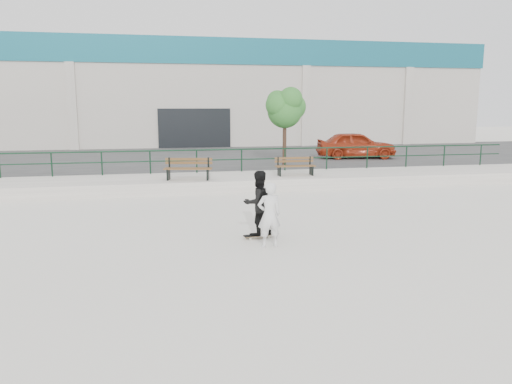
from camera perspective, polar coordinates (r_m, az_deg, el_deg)
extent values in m
plane|color=silver|center=(11.89, 2.67, -6.93)|extent=(120.00, 120.00, 0.00)
cube|color=#BAB3AA|center=(20.97, -3.72, 1.14)|extent=(30.00, 3.00, 0.50)
cube|color=#393939|center=(29.34, -6.02, 3.62)|extent=(60.00, 14.00, 0.50)
cylinder|color=#12321F|center=(22.10, -4.22, 4.85)|extent=(28.00, 0.06, 0.06)
cylinder|color=#12321F|center=(22.14, -4.21, 3.69)|extent=(28.00, 0.05, 0.05)
cylinder|color=#12321F|center=(22.82, -27.26, 2.67)|extent=(0.06, 0.06, 1.00)
cylinder|color=#12321F|center=(22.36, -22.32, 2.90)|extent=(0.06, 0.06, 1.00)
cylinder|color=#12321F|center=(22.07, -17.21, 3.12)|extent=(0.06, 0.06, 1.00)
cylinder|color=#12321F|center=(21.96, -12.00, 3.32)|extent=(0.06, 0.06, 1.00)
cylinder|color=#12321F|center=(22.04, -6.79, 3.49)|extent=(0.06, 0.06, 1.00)
cylinder|color=#12321F|center=(22.29, -1.65, 3.63)|extent=(0.06, 0.06, 1.00)
cylinder|color=#12321F|center=(22.72, 3.33, 3.73)|extent=(0.06, 0.06, 1.00)
cylinder|color=#12321F|center=(23.32, 8.09, 3.81)|extent=(0.06, 0.06, 1.00)
cylinder|color=#12321F|center=(24.06, 12.60, 3.86)|extent=(0.06, 0.06, 1.00)
cylinder|color=#12321F|center=(24.95, 16.80, 3.88)|extent=(0.06, 0.06, 1.00)
cylinder|color=#12321F|center=(25.95, 20.70, 3.88)|extent=(0.06, 0.06, 1.00)
cylinder|color=#12321F|center=(27.07, 24.29, 3.87)|extent=(0.06, 0.06, 1.00)
cube|color=beige|center=(43.12, -7.98, 10.58)|extent=(44.00, 16.00, 8.00)
cube|color=#176073|center=(43.27, -8.08, 14.68)|extent=(44.20, 16.20, 1.80)
cube|color=black|center=(35.14, -7.02, 6.85)|extent=(5.00, 0.15, 3.20)
cube|color=beige|center=(35.31, -20.28, 8.77)|extent=(0.60, 0.25, 6.20)
cube|color=beige|center=(36.57, 5.69, 9.34)|extent=(0.60, 0.25, 6.20)
cube|color=beige|center=(39.68, 16.94, 9.01)|extent=(0.60, 0.25, 6.20)
cube|color=brown|center=(19.81, -7.85, 2.60)|extent=(1.87, 0.52, 0.04)
cube|color=brown|center=(19.99, -7.78, 2.67)|extent=(1.87, 0.52, 0.04)
cube|color=brown|center=(20.18, -7.70, 2.74)|extent=(1.87, 0.52, 0.04)
cube|color=brown|center=(20.24, -7.68, 3.32)|extent=(1.86, 0.43, 0.10)
cube|color=brown|center=(20.22, -7.69, 3.74)|extent=(1.86, 0.43, 0.10)
cube|color=black|center=(20.15, -9.98, 2.00)|extent=(0.17, 0.53, 0.44)
cube|color=black|center=(20.36, -9.88, 3.31)|extent=(0.07, 0.06, 0.44)
cube|color=black|center=(19.93, -5.52, 2.02)|extent=(0.17, 0.53, 0.44)
cube|color=black|center=(20.14, -5.46, 3.34)|extent=(0.07, 0.06, 0.44)
cube|color=brown|center=(20.96, 4.65, 2.93)|extent=(1.69, 0.15, 0.04)
cube|color=brown|center=(21.12, 4.53, 2.98)|extent=(1.69, 0.15, 0.04)
cube|color=brown|center=(21.28, 4.42, 3.04)|extent=(1.69, 0.15, 0.04)
cube|color=brown|center=(21.33, 4.37, 3.53)|extent=(1.69, 0.07, 0.09)
cube|color=brown|center=(21.32, 4.38, 3.89)|extent=(1.69, 0.07, 0.09)
cube|color=black|center=(20.98, 2.67, 2.39)|extent=(0.07, 0.47, 0.39)
cube|color=black|center=(21.17, 2.53, 3.50)|extent=(0.06, 0.05, 0.39)
cube|color=black|center=(21.34, 6.35, 2.46)|extent=(0.07, 0.47, 0.39)
cube|color=black|center=(21.52, 6.18, 3.56)|extent=(0.06, 0.05, 0.39)
cylinder|color=#483124|center=(24.88, 3.27, 5.75)|extent=(0.19, 0.19, 2.28)
sphere|color=#296E28|center=(24.82, 3.31, 9.26)|extent=(1.71, 1.71, 1.71)
sphere|color=#296E28|center=(25.22, 4.20, 9.69)|extent=(1.33, 1.33, 1.33)
sphere|color=#296E28|center=(24.54, 2.56, 9.92)|extent=(1.24, 1.24, 1.24)
sphere|color=#296E28|center=(24.50, 3.99, 10.57)|extent=(1.14, 1.14, 1.14)
sphere|color=#296E28|center=(25.11, 2.45, 10.36)|extent=(1.05, 1.05, 1.05)
imported|color=#9E2B13|center=(28.52, 11.36, 5.30)|extent=(4.59, 2.46, 1.48)
cube|color=black|center=(13.12, 0.26, -4.92)|extent=(0.80, 0.34, 0.02)
cube|color=olive|center=(13.13, 0.26, -4.99)|extent=(0.80, 0.34, 0.01)
cube|color=#949599|center=(13.04, -0.80, -5.20)|extent=(0.09, 0.17, 0.03)
cube|color=#949599|center=(13.23, 1.31, -4.98)|extent=(0.09, 0.17, 0.03)
cylinder|color=beige|center=(12.96, -0.64, -5.38)|extent=(0.06, 0.03, 0.06)
cylinder|color=beige|center=(13.13, -0.95, -5.17)|extent=(0.06, 0.03, 0.06)
cylinder|color=beige|center=(13.15, 1.47, -5.15)|extent=(0.06, 0.03, 0.06)
cylinder|color=beige|center=(13.32, 1.14, -4.95)|extent=(0.06, 0.03, 0.06)
imported|color=black|center=(12.93, 0.27, -1.26)|extent=(0.97, 0.84, 1.69)
imported|color=white|center=(12.14, 1.52, -2.63)|extent=(0.62, 0.44, 1.62)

